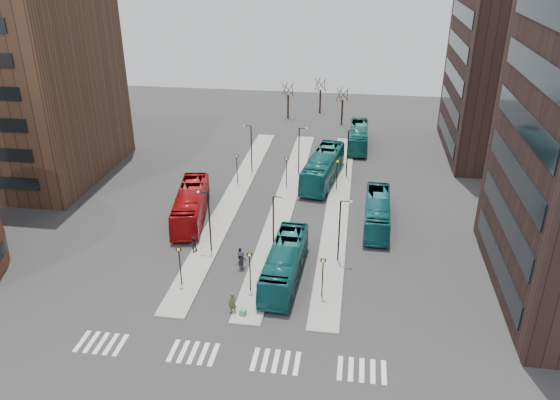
# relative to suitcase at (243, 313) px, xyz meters

# --- Properties ---
(ground) EXTENTS (160.00, 160.00, 0.00)m
(ground) POSITION_rel_suitcase_xyz_m (-1.64, -8.66, -0.31)
(ground) COLOR #29292B
(ground) RESTS_ON ground
(island_left) EXTENTS (2.50, 45.00, 0.15)m
(island_left) POSITION_rel_suitcase_xyz_m (-5.64, 21.34, -0.23)
(island_left) COLOR gray
(island_left) RESTS_ON ground
(island_mid) EXTENTS (2.50, 45.00, 0.15)m
(island_mid) POSITION_rel_suitcase_xyz_m (0.36, 21.34, -0.23)
(island_mid) COLOR gray
(island_mid) RESTS_ON ground
(island_right) EXTENTS (2.50, 45.00, 0.15)m
(island_right) POSITION_rel_suitcase_xyz_m (6.36, 21.34, -0.23)
(island_right) COLOR gray
(island_right) RESTS_ON ground
(suitcase) EXTENTS (0.56, 0.48, 0.62)m
(suitcase) POSITION_rel_suitcase_xyz_m (0.00, 0.00, 0.00)
(suitcase) COLOR #1B4996
(suitcase) RESTS_ON ground
(red_bus) EXTENTS (4.68, 12.03, 3.27)m
(red_bus) POSITION_rel_suitcase_xyz_m (-8.90, 15.70, 1.33)
(red_bus) COLOR #A10C0F
(red_bus) RESTS_ON ground
(teal_bus_a) EXTENTS (3.05, 11.16, 3.08)m
(teal_bus_a) POSITION_rel_suitcase_xyz_m (2.49, 5.85, 1.23)
(teal_bus_a) COLOR #12575A
(teal_bus_a) RESTS_ON ground
(teal_bus_b) EXTENTS (4.72, 12.96, 3.53)m
(teal_bus_b) POSITION_rel_suitcase_xyz_m (4.10, 27.90, 1.46)
(teal_bus_b) COLOR #115959
(teal_bus_b) RESTS_ON ground
(teal_bus_c) EXTENTS (2.73, 10.65, 2.95)m
(teal_bus_c) POSITION_rel_suitcase_xyz_m (10.56, 17.08, 1.17)
(teal_bus_c) COLOR #135C62
(teal_bus_c) RESTS_ON ground
(teal_bus_d) EXTENTS (2.62, 10.82, 3.01)m
(teal_bus_d) POSITION_rel_suitcase_xyz_m (8.18, 40.96, 1.20)
(teal_bus_d) COLOR #13615D
(teal_bus_d) RESTS_ON ground
(traveller) EXTENTS (0.69, 0.47, 1.85)m
(traveller) POSITION_rel_suitcase_xyz_m (-0.87, 0.32, 0.62)
(traveller) COLOR brown
(traveller) RESTS_ON ground
(commuter_a) EXTENTS (0.96, 0.87, 1.63)m
(commuter_a) POSITION_rel_suitcase_xyz_m (-6.65, 8.98, 0.51)
(commuter_a) COLOR black
(commuter_a) RESTS_ON ground
(commuter_b) EXTENTS (0.46, 1.02, 1.71)m
(commuter_b) POSITION_rel_suitcase_xyz_m (-1.82, 7.46, 0.55)
(commuter_b) COLOR black
(commuter_b) RESTS_ON ground
(commuter_c) EXTENTS (1.14, 1.25, 1.69)m
(commuter_c) POSITION_rel_suitcase_xyz_m (-1.57, 6.80, 0.54)
(commuter_c) COLOR black
(commuter_c) RESTS_ON ground
(crosswalk_stripes) EXTENTS (22.35, 2.40, 0.01)m
(crosswalk_stripes) POSITION_rel_suitcase_xyz_m (0.11, -4.66, -0.30)
(crosswalk_stripes) COLOR silver
(crosswalk_stripes) RESTS_ON ground
(tower_far) EXTENTS (20.12, 20.00, 30.00)m
(tower_far) POSITION_rel_suitcase_xyz_m (30.33, 41.34, 14.69)
(tower_far) COLOR #301F1B
(tower_far) RESTS_ON ground
(sign_poles) EXTENTS (12.45, 22.12, 3.65)m
(sign_poles) POSITION_rel_suitcase_xyz_m (-0.04, 14.34, 2.10)
(sign_poles) COLOR black
(sign_poles) RESTS_ON ground
(lamp_posts) EXTENTS (14.04, 20.24, 6.12)m
(lamp_posts) POSITION_rel_suitcase_xyz_m (0.99, 19.34, 3.27)
(lamp_posts) COLOR black
(lamp_posts) RESTS_ON ground
(bare_trees) EXTENTS (10.97, 8.14, 5.90)m
(bare_trees) POSITION_rel_suitcase_xyz_m (1.02, 54.01, 2.42)
(bare_trees) COLOR black
(bare_trees) RESTS_ON ground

